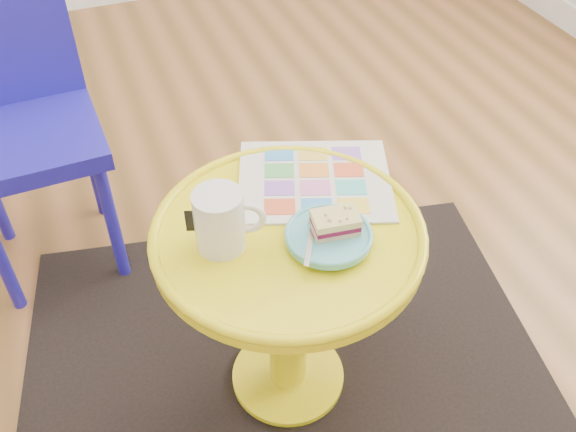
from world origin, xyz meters
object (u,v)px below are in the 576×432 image
object	(u,v)px
newspaper	(315,180)
plate	(329,236)
mug	(221,219)
side_table	(288,280)
chair	(18,108)

from	to	relation	value
newspaper	plate	size ratio (longest dim) A/B	1.93
plate	mug	bearing A→B (deg)	160.02
newspaper	plate	distance (m)	0.19
newspaper	side_table	bearing A→B (deg)	-111.30
chair	plate	distance (m)	0.93
chair	newspaper	bearing A→B (deg)	-47.68
side_table	plate	xyz separation A→B (m)	(0.06, -0.06, 0.16)
newspaper	plate	bearing A→B (deg)	-84.65
newspaper	mug	distance (m)	0.27
side_table	mug	xyz separation A→B (m)	(-0.13, 0.01, 0.21)
side_table	mug	bearing A→B (deg)	175.33
side_table	mug	size ratio (longest dim) A/B	4.11
chair	mug	bearing A→B (deg)	-66.30
chair	newspaper	distance (m)	0.82
mug	chair	bearing A→B (deg)	136.43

